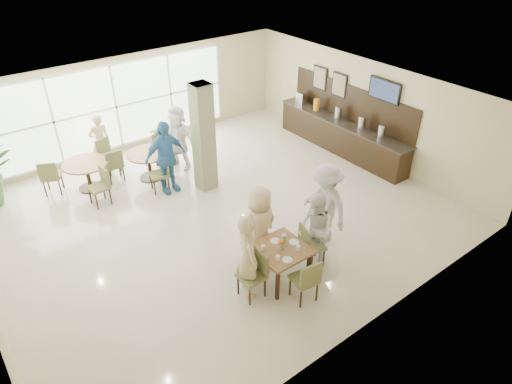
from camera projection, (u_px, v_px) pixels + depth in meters
ground at (219, 212)px, 11.03m from camera, size 10.00×10.00×0.00m
room_shell at (216, 149)px, 10.12m from camera, size 10.00×10.00×10.00m
window_bank at (116, 107)px, 13.02m from camera, size 7.00×0.04×7.00m
column at (204, 138)px, 11.29m from camera, size 0.45×0.45×2.80m
main_table at (281, 252)px, 8.75m from camera, size 0.98×0.98×0.75m
round_table_left at (87, 169)px, 11.65m from camera, size 1.15×1.15×0.75m
round_table_right at (148, 159)px, 12.12m from camera, size 1.11×1.11×0.75m
chairs_main_table at (280, 259)px, 8.85m from camera, size 2.04×2.04×0.95m
chairs_table_left at (87, 173)px, 11.69m from camera, size 2.16×1.91×0.95m
chairs_table_right at (146, 163)px, 12.14m from camera, size 1.97×1.71×0.95m
tabletop_clutter at (282, 246)px, 8.67m from camera, size 0.75×0.77×0.21m
buffet_counter at (341, 134)px, 13.49m from camera, size 0.64×4.70×1.95m
wall_tv at (385, 90)px, 12.02m from camera, size 0.06×1.00×0.58m
framed_art_a at (339, 85)px, 13.26m from camera, size 0.05×0.55×0.70m
framed_art_b at (320, 78)px, 13.79m from camera, size 0.05×0.55×0.70m
teen_left at (248, 256)px, 8.32m from camera, size 0.59×0.74×1.75m
teen_far at (260, 226)px, 9.11m from camera, size 0.89×0.53×1.75m
teen_right at (315, 230)px, 9.10m from camera, size 0.68×0.84×1.60m
teen_standing at (325, 204)px, 9.68m from camera, size 0.75×1.23×1.85m
adult_a at (166, 157)px, 11.36m from camera, size 1.16×0.70×1.93m
adult_b at (178, 137)px, 12.49m from camera, size 1.32×1.80×1.79m
adult_standing at (100, 141)px, 12.53m from camera, size 0.59×0.39×1.58m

